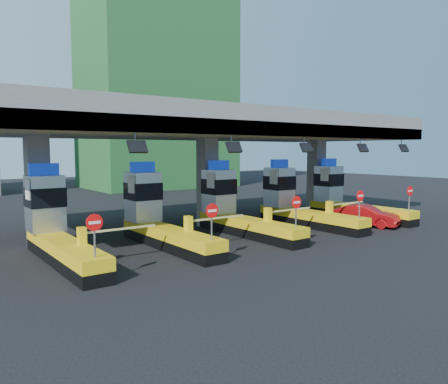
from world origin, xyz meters
TOP-DOWN VIEW (x-y plane):
  - ground at (0.00, 0.00)m, footprint 120.00×120.00m
  - toll_canopy at (0.00, 2.87)m, footprint 28.00×12.09m
  - toll_lane_far_left at (-10.00, 0.28)m, footprint 4.43×8.00m
  - toll_lane_left at (-5.00, 0.28)m, footprint 4.43×8.00m
  - toll_lane_center at (0.00, 0.28)m, footprint 4.43×8.00m
  - toll_lane_right at (5.00, 0.28)m, footprint 4.43×8.00m
  - toll_lane_far_right at (10.00, 0.28)m, footprint 4.43×8.00m
  - bg_building_scaffold at (12.00, 32.00)m, footprint 18.00×12.00m
  - red_car at (8.00, -2.85)m, footprint 2.71×4.31m

SIDE VIEW (x-z plane):
  - ground at x=0.00m, z-range 0.00..0.00m
  - red_car at x=8.00m, z-range 0.00..1.34m
  - toll_lane_far_left at x=-10.00m, z-range -0.68..3.47m
  - toll_lane_left at x=-5.00m, z-range -0.68..3.47m
  - toll_lane_center at x=0.00m, z-range -0.68..3.47m
  - toll_lane_right at x=5.00m, z-range -0.68..3.47m
  - toll_lane_far_right at x=10.00m, z-range -0.68..3.47m
  - toll_canopy at x=0.00m, z-range 2.63..9.63m
  - bg_building_scaffold at x=12.00m, z-range 0.00..28.00m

